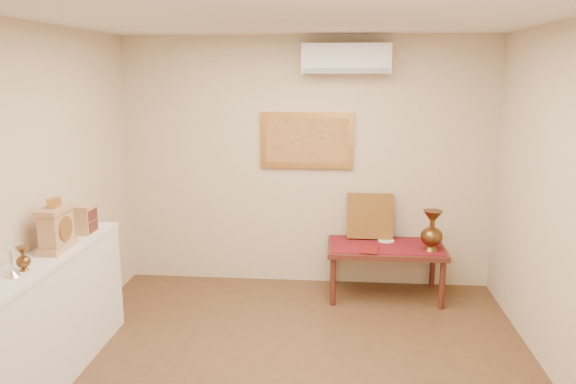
# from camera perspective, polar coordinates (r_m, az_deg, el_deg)

# --- Properties ---
(ceiling) EXTENTS (4.50, 4.50, 0.00)m
(ceiling) POSITION_cam_1_polar(r_m,az_deg,el_deg) (3.80, 0.07, 17.82)
(ceiling) COLOR silver
(ceiling) RESTS_ON ground
(wall_back) EXTENTS (4.00, 0.02, 2.70)m
(wall_back) POSITION_cam_1_polar(r_m,az_deg,el_deg) (6.10, 1.91, 2.97)
(wall_back) COLOR beige
(wall_back) RESTS_ON ground
(wall_left) EXTENTS (0.02, 4.50, 2.70)m
(wall_left) POSITION_cam_1_polar(r_m,az_deg,el_deg) (4.53, -26.02, -1.52)
(wall_left) COLOR beige
(wall_left) RESTS_ON ground
(candlestick) EXTENTS (0.11, 0.11, 0.22)m
(candlestick) POSITION_cam_1_polar(r_m,az_deg,el_deg) (4.19, -26.35, -6.29)
(candlestick) COLOR silver
(candlestick) RESTS_ON display_ledge
(brass_urn_small) EXTENTS (0.10, 0.10, 0.22)m
(brass_urn_small) POSITION_cam_1_polar(r_m,az_deg,el_deg) (4.28, -25.34, -5.83)
(brass_urn_small) COLOR brown
(brass_urn_small) RESTS_ON display_ledge
(table_cloth) EXTENTS (1.14, 0.59, 0.01)m
(table_cloth) POSITION_cam_1_polar(r_m,az_deg,el_deg) (5.94, 9.91, -5.37)
(table_cloth) COLOR maroon
(table_cloth) RESTS_ON low_table
(brass_urn_tall) EXTENTS (0.22, 0.22, 0.50)m
(brass_urn_tall) POSITION_cam_1_polar(r_m,az_deg,el_deg) (5.80, 14.44, -3.39)
(brass_urn_tall) COLOR brown
(brass_urn_tall) RESTS_ON table_cloth
(plate) EXTENTS (0.17, 0.17, 0.01)m
(plate) POSITION_cam_1_polar(r_m,az_deg,el_deg) (6.07, 9.94, -4.88)
(plate) COLOR white
(plate) RESTS_ON table_cloth
(menu) EXTENTS (0.21, 0.27, 0.01)m
(menu) POSITION_cam_1_polar(r_m,az_deg,el_deg) (5.74, 8.24, -5.82)
(menu) COLOR maroon
(menu) RESTS_ON table_cloth
(cushion) EXTENTS (0.49, 0.20, 0.50)m
(cushion) POSITION_cam_1_polar(r_m,az_deg,el_deg) (6.10, 8.32, -2.41)
(cushion) COLOR #5D2312
(cushion) RESTS_ON table_cloth
(display_ledge) EXTENTS (0.37, 2.02, 0.98)m
(display_ledge) POSITION_cam_1_polar(r_m,az_deg,el_deg) (4.71, -23.17, -11.80)
(display_ledge) COLOR white
(display_ledge) RESTS_ON floor
(mantel_clock) EXTENTS (0.17, 0.36, 0.41)m
(mantel_clock) POSITION_cam_1_polar(r_m,az_deg,el_deg) (4.64, -22.46, -3.40)
(mantel_clock) COLOR tan
(mantel_clock) RESTS_ON display_ledge
(wooden_chest) EXTENTS (0.16, 0.21, 0.24)m
(wooden_chest) POSITION_cam_1_polar(r_m,az_deg,el_deg) (5.06, -19.97, -2.58)
(wooden_chest) COLOR tan
(wooden_chest) RESTS_ON display_ledge
(low_table) EXTENTS (1.20, 0.70, 0.55)m
(low_table) POSITION_cam_1_polar(r_m,az_deg,el_deg) (5.96, 9.88, -6.00)
(low_table) COLOR #522118
(low_table) RESTS_ON floor
(painting) EXTENTS (1.00, 0.06, 0.60)m
(painting) POSITION_cam_1_polar(r_m,az_deg,el_deg) (6.04, 1.91, 5.27)
(painting) COLOR #BA843B
(painting) RESTS_ON wall_back
(ac_unit) EXTENTS (0.90, 0.25, 0.30)m
(ac_unit) POSITION_cam_1_polar(r_m,az_deg,el_deg) (5.88, 5.91, 13.31)
(ac_unit) COLOR white
(ac_unit) RESTS_ON wall_back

